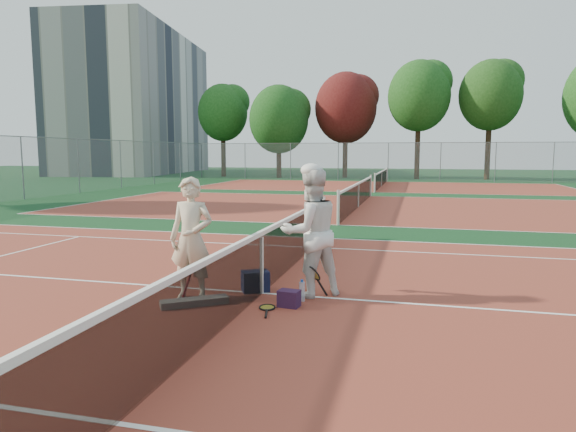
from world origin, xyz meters
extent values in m
plane|color=#0E3417|center=(0.00, 0.00, 0.00)|extent=(130.00, 130.00, 0.00)
cube|color=maroon|center=(0.00, 0.00, 0.00)|extent=(23.77, 10.97, 0.01)
cube|color=maroon|center=(0.00, 13.50, 0.00)|extent=(23.77, 10.97, 0.01)
cube|color=maroon|center=(0.00, 27.00, 0.00)|extent=(23.77, 10.97, 0.01)
cube|color=beige|center=(-28.00, 44.00, 7.50)|extent=(12.96, 23.18, 15.00)
imported|color=beige|center=(-0.95, -0.54, 0.94)|extent=(0.69, 0.46, 1.89)
imported|color=white|center=(0.77, 0.10, 1.01)|extent=(1.25, 1.21, 2.02)
cube|color=black|center=(-0.14, 0.09, 0.17)|extent=(0.52, 0.47, 0.34)
cube|color=#26112D|center=(0.60, -0.59, 0.12)|extent=(0.33, 0.25, 0.25)
cube|color=slate|center=(-0.78, -0.86, 0.05)|extent=(0.95, 0.76, 0.10)
cylinder|color=#C9E7FF|center=(0.72, -0.27, 0.15)|extent=(0.09, 0.09, 0.30)
cylinder|color=#382314|center=(-15.34, 37.53, 2.36)|extent=(0.44, 0.44, 4.71)
ellipsoid|color=#174814|center=(-15.34, 37.53, 5.89)|extent=(4.57, 4.57, 5.25)
cylinder|color=#382314|center=(-9.70, 36.54, 2.05)|extent=(0.44, 0.44, 4.11)
ellipsoid|color=#134212|center=(-9.70, 36.54, 5.14)|extent=(5.22, 5.22, 6.00)
cylinder|color=#382314|center=(-4.06, 38.39, 2.46)|extent=(0.44, 0.44, 4.93)
ellipsoid|color=#4A100F|center=(-4.06, 38.39, 6.16)|extent=(5.46, 5.46, 6.28)
cylinder|color=#382314|center=(2.22, 37.21, 2.77)|extent=(0.44, 0.44, 5.53)
ellipsoid|color=#164513|center=(2.22, 37.21, 6.91)|extent=(5.13, 5.13, 5.90)
cylinder|color=#382314|center=(7.86, 37.69, 2.75)|extent=(0.44, 0.44, 5.50)
ellipsoid|color=#184012|center=(7.86, 37.69, 6.87)|extent=(4.99, 4.99, 5.74)
camera|label=1|loc=(2.39, -7.67, 2.25)|focal=32.00mm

